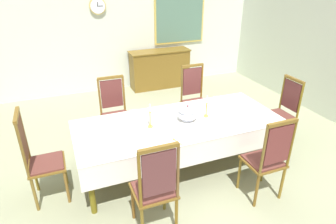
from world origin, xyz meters
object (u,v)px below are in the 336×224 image
chair_north_b (195,97)px  bowl_near_right (217,98)px  spoon_secondary (222,98)px  sideboard (160,69)px  bowl_near_left (185,138)px  spoon_primary (175,140)px  mounted_clock (98,6)px  candlestick_west (150,118)px  dining_table (179,126)px  chair_south_b (268,158)px  candlestick_east (206,109)px  chair_head_east (282,111)px  chair_south_a (155,187)px  chair_head_west (39,157)px  soup_tureen (188,113)px  bowl_far_left (134,113)px  chair_north_a (115,111)px  framed_painting (180,11)px

chair_north_b → bowl_near_right: bearing=105.0°
spoon_secondary → sideboard: sideboard is taller
chair_north_b → bowl_near_left: chair_north_b is taller
spoon_primary → mounted_clock: mounted_clock is taller
candlestick_west → bowl_near_right: size_ratio=2.23×
dining_table → sideboard: (0.88, 3.17, -0.21)m
chair_south_b → candlestick_east: size_ratio=3.58×
chair_head_east → sideboard: 3.30m
dining_table → chair_south_a: 1.20m
chair_head_west → spoon_secondary: (2.78, 0.49, 0.13)m
chair_head_west → mounted_clock: (1.38, 3.41, 1.31)m
dining_table → chair_head_east: bearing=0.0°
bowl_near_right → spoon_secondary: (0.11, 0.03, -0.02)m
dining_table → chair_south_b: chair_south_b is taller
chair_north_b → spoon_primary: (-0.97, -1.41, 0.15)m
soup_tureen → spoon_secondary: bearing=29.9°
spoon_secondary → sideboard: bearing=97.5°
chair_south_b → spoon_secondary: (0.25, 1.47, 0.15)m
chair_south_a → chair_south_b: size_ratio=1.02×
soup_tureen → bowl_near_right: soup_tureen is taller
chair_south_b → spoon_secondary: bearing=80.5°
dining_table → chair_head_west: chair_head_west is taller
bowl_near_left → candlestick_west: bearing=122.9°
candlestick_west → bowl_far_left: size_ratio=1.94×
chair_north_a → spoon_secondary: bearing=163.6°
spoon_secondary → sideboard: (-0.10, 2.68, -0.29)m
chair_north_a → chair_north_b: size_ratio=0.97×
spoon_primary → chair_north_b: bearing=38.9°
framed_painting → sideboard: bearing=-157.5°
chair_south_a → framed_painting: (2.18, 4.40, 1.15)m
bowl_near_right → sideboard: (0.01, 2.71, -0.30)m
dining_table → candlestick_east: (0.41, 0.00, 0.20)m
candlestick_west → framed_painting: bearing=60.9°
chair_north_a → dining_table: bearing=125.2°
bowl_near_left → spoon_primary: bearing=168.5°
chair_head_west → framed_painting: 4.89m
bowl_far_left → chair_south_b: bearing=-49.4°
chair_north_a → chair_head_east: 2.68m
chair_head_west → dining_table: bearing=90.0°
chair_north_b → bowl_near_left: bearing=59.5°
soup_tureen → candlestick_east: 0.29m
chair_south_a → spoon_secondary: 2.22m
candlestick_east → spoon_primary: 0.80m
chair_north_a → soup_tureen: chair_north_a is taller
chair_south_a → chair_head_east: (2.49, 0.98, -0.01)m
dining_table → sideboard: 3.29m
chair_south_a → framed_painting: size_ratio=0.76×
candlestick_east → spoon_secondary: candlestick_east is taller
bowl_near_left → bowl_far_left: bearing=113.1°
bowl_near_left → chair_head_east: bearing=13.4°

